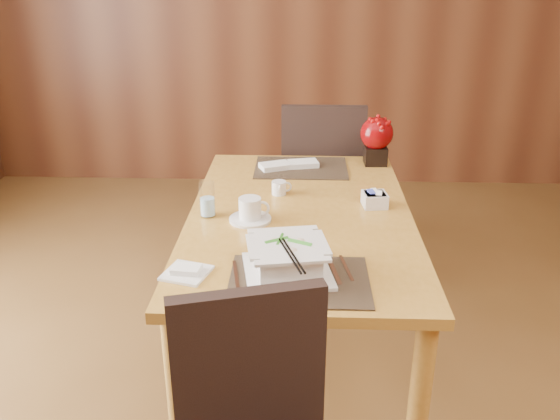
{
  "coord_description": "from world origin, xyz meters",
  "views": [
    {
      "loc": [
        0.0,
        -1.6,
        1.71
      ],
      "look_at": [
        -0.07,
        0.35,
        0.87
      ],
      "focal_mm": 38.0,
      "sensor_mm": 36.0,
      "label": 1
    }
  ],
  "objects_px": {
    "soup_setting": "(287,259)",
    "bread_plate": "(187,273)",
    "berry_decor": "(376,138)",
    "dining_table": "(300,235)",
    "water_glass": "(207,199)",
    "creamer_jug": "(279,188)",
    "sugar_caddy": "(375,200)",
    "coffee_cup": "(250,211)",
    "far_chair": "(322,177)"
  },
  "relations": [
    {
      "from": "soup_setting",
      "to": "bread_plate",
      "type": "relative_size",
      "value": 2.31
    },
    {
      "from": "sugar_caddy",
      "to": "dining_table",
      "type": "bearing_deg",
      "value": -164.52
    },
    {
      "from": "water_glass",
      "to": "creamer_jug",
      "type": "height_order",
      "value": "water_glass"
    },
    {
      "from": "water_glass",
      "to": "berry_decor",
      "type": "relative_size",
      "value": 0.6
    },
    {
      "from": "dining_table",
      "to": "sugar_caddy",
      "type": "distance_m",
      "value": 0.34
    },
    {
      "from": "soup_setting",
      "to": "creamer_jug",
      "type": "distance_m",
      "value": 0.71
    },
    {
      "from": "dining_table",
      "to": "water_glass",
      "type": "bearing_deg",
      "value": -173.57
    },
    {
      "from": "soup_setting",
      "to": "bread_plate",
      "type": "bearing_deg",
      "value": 172.28
    },
    {
      "from": "dining_table",
      "to": "coffee_cup",
      "type": "distance_m",
      "value": 0.25
    },
    {
      "from": "bread_plate",
      "to": "sugar_caddy",
      "type": "bearing_deg",
      "value": 41.56
    },
    {
      "from": "bread_plate",
      "to": "dining_table",
      "type": "bearing_deg",
      "value": 54.35
    },
    {
      "from": "water_glass",
      "to": "sugar_caddy",
      "type": "bearing_deg",
      "value": 10.61
    },
    {
      "from": "water_glass",
      "to": "creamer_jug",
      "type": "distance_m",
      "value": 0.37
    },
    {
      "from": "creamer_jug",
      "to": "sugar_caddy",
      "type": "bearing_deg",
      "value": -26.78
    },
    {
      "from": "far_chair",
      "to": "water_glass",
      "type": "bearing_deg",
      "value": 63.84
    },
    {
      "from": "sugar_caddy",
      "to": "bread_plate",
      "type": "height_order",
      "value": "sugar_caddy"
    },
    {
      "from": "dining_table",
      "to": "creamer_jug",
      "type": "xyz_separation_m",
      "value": [
        -0.09,
        0.21,
        0.13
      ]
    },
    {
      "from": "soup_setting",
      "to": "creamer_jug",
      "type": "xyz_separation_m",
      "value": [
        -0.06,
        0.71,
        -0.03
      ]
    },
    {
      "from": "coffee_cup",
      "to": "dining_table",
      "type": "bearing_deg",
      "value": 21.98
    },
    {
      "from": "soup_setting",
      "to": "sugar_caddy",
      "type": "distance_m",
      "value": 0.68
    },
    {
      "from": "berry_decor",
      "to": "dining_table",
      "type": "bearing_deg",
      "value": -120.26
    },
    {
      "from": "sugar_caddy",
      "to": "far_chair",
      "type": "xyz_separation_m",
      "value": [
        -0.19,
        0.86,
        -0.22
      ]
    },
    {
      "from": "water_glass",
      "to": "creamer_jug",
      "type": "xyz_separation_m",
      "value": [
        0.28,
        0.25,
        -0.04
      ]
    },
    {
      "from": "soup_setting",
      "to": "sugar_caddy",
      "type": "xyz_separation_m",
      "value": [
        0.35,
        0.59,
        -0.03
      ]
    },
    {
      "from": "creamer_jug",
      "to": "far_chair",
      "type": "distance_m",
      "value": 0.8
    },
    {
      "from": "creamer_jug",
      "to": "coffee_cup",
      "type": "bearing_deg",
      "value": -119.93
    },
    {
      "from": "bread_plate",
      "to": "soup_setting",
      "type": "bearing_deg",
      "value": 2.09
    },
    {
      "from": "coffee_cup",
      "to": "creamer_jug",
      "type": "relative_size",
      "value": 2.05
    },
    {
      "from": "water_glass",
      "to": "berry_decor",
      "type": "distance_m",
      "value": 1.0
    },
    {
      "from": "berry_decor",
      "to": "water_glass",
      "type": "bearing_deg",
      "value": -137.59
    },
    {
      "from": "dining_table",
      "to": "berry_decor",
      "type": "xyz_separation_m",
      "value": [
        0.37,
        0.63,
        0.23
      ]
    },
    {
      "from": "soup_setting",
      "to": "water_glass",
      "type": "bearing_deg",
      "value": 115.77
    },
    {
      "from": "soup_setting",
      "to": "water_glass",
      "type": "xyz_separation_m",
      "value": [
        -0.33,
        0.46,
        0.02
      ]
    },
    {
      "from": "berry_decor",
      "to": "far_chair",
      "type": "xyz_separation_m",
      "value": [
        -0.25,
        0.31,
        -0.32
      ]
    },
    {
      "from": "water_glass",
      "to": "bread_plate",
      "type": "bearing_deg",
      "value": -90.0
    },
    {
      "from": "dining_table",
      "to": "far_chair",
      "type": "relative_size",
      "value": 1.5
    },
    {
      "from": "dining_table",
      "to": "sugar_caddy",
      "type": "xyz_separation_m",
      "value": [
        0.31,
        0.09,
        0.13
      ]
    },
    {
      "from": "sugar_caddy",
      "to": "far_chair",
      "type": "bearing_deg",
      "value": 102.57
    },
    {
      "from": "water_glass",
      "to": "sugar_caddy",
      "type": "xyz_separation_m",
      "value": [
        0.68,
        0.13,
        -0.04
      ]
    },
    {
      "from": "dining_table",
      "to": "bread_plate",
      "type": "distance_m",
      "value": 0.64
    },
    {
      "from": "soup_setting",
      "to": "coffee_cup",
      "type": "xyz_separation_m",
      "value": [
        -0.16,
        0.42,
        -0.02
      ]
    },
    {
      "from": "coffee_cup",
      "to": "far_chair",
      "type": "distance_m",
      "value": 1.09
    },
    {
      "from": "bread_plate",
      "to": "far_chair",
      "type": "height_order",
      "value": "far_chair"
    },
    {
      "from": "soup_setting",
      "to": "dining_table",
      "type": "bearing_deg",
      "value": 75.72
    },
    {
      "from": "sugar_caddy",
      "to": "berry_decor",
      "type": "xyz_separation_m",
      "value": [
        0.06,
        0.55,
        0.11
      ]
    },
    {
      "from": "bread_plate",
      "to": "far_chair",
      "type": "xyz_separation_m",
      "value": [
        0.49,
        1.46,
        -0.19
      ]
    },
    {
      "from": "far_chair",
      "to": "bread_plate",
      "type": "bearing_deg",
      "value": 71.69
    },
    {
      "from": "creamer_jug",
      "to": "berry_decor",
      "type": "relative_size",
      "value": 0.34
    },
    {
      "from": "water_glass",
      "to": "far_chair",
      "type": "distance_m",
      "value": 1.13
    },
    {
      "from": "soup_setting",
      "to": "sugar_caddy",
      "type": "height_order",
      "value": "soup_setting"
    }
  ]
}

